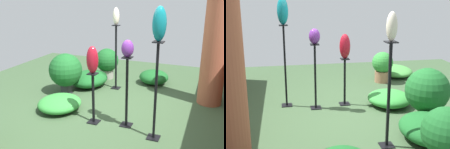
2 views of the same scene
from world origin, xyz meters
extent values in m
plane|color=#385133|center=(0.00, 0.00, 0.00)|extent=(8.00, 8.00, 0.00)
cylinder|color=#9E5138|center=(-1.21, 1.83, 1.07)|extent=(0.49, 0.49, 2.14)
cube|color=black|center=(0.49, -0.05, 0.01)|extent=(0.20, 0.20, 0.01)
cube|color=black|center=(0.49, -0.05, 0.46)|extent=(0.04, 0.04, 0.93)
cube|color=black|center=(0.49, -0.05, 0.92)|extent=(0.16, 0.16, 0.01)
cube|color=black|center=(0.38, 0.53, 0.01)|extent=(0.20, 0.20, 0.01)
cube|color=black|center=(0.38, 0.53, 0.62)|extent=(0.04, 0.04, 1.24)
cube|color=black|center=(0.38, 0.53, 1.23)|extent=(0.16, 0.16, 0.02)
cube|color=black|center=(-1.29, -0.32, 0.01)|extent=(0.20, 0.20, 0.01)
cube|color=black|center=(-1.29, -0.32, 0.76)|extent=(0.04, 0.04, 1.53)
cube|color=black|center=(-1.29, -0.32, 1.52)|extent=(0.16, 0.16, 0.02)
cube|color=black|center=(0.61, 1.08, 0.01)|extent=(0.20, 0.20, 0.01)
cube|color=black|center=(0.61, 1.08, 0.79)|extent=(0.04, 0.04, 1.57)
cube|color=black|center=(0.61, 1.08, 1.56)|extent=(0.16, 0.16, 0.02)
ellipsoid|color=maroon|center=(0.49, -0.05, 1.16)|extent=(0.19, 0.21, 0.47)
ellipsoid|color=#6B2D8C|center=(0.38, 0.53, 1.38)|extent=(0.20, 0.20, 0.28)
ellipsoid|color=beige|center=(-1.29, -0.32, 1.73)|extent=(0.15, 0.15, 0.39)
ellipsoid|color=#0F727A|center=(0.61, 1.08, 1.82)|extent=(0.21, 0.20, 0.50)
cylinder|color=#2D2D33|center=(-0.56, -1.26, 0.12)|extent=(0.27, 0.27, 0.24)
sphere|color=#195923|center=(-0.56, -1.26, 0.56)|extent=(0.75, 0.75, 0.75)
cylinder|color=gray|center=(-1.97, -0.84, 0.12)|extent=(0.36, 0.36, 0.23)
sphere|color=#195923|center=(-1.97, -0.84, 0.50)|extent=(0.63, 0.63, 0.63)
ellipsoid|color=#338C38|center=(0.28, -0.90, 0.14)|extent=(0.88, 0.84, 0.29)
ellipsoid|color=#195923|center=(-1.97, 0.46, 0.18)|extent=(0.73, 0.73, 0.35)
ellipsoid|color=#195923|center=(-1.22, -1.00, 0.18)|extent=(1.06, 0.88, 0.37)
camera|label=1|loc=(4.31, 1.85, 2.25)|focal=42.00mm
camera|label=2|loc=(-5.20, 1.10, 2.19)|focal=50.00mm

